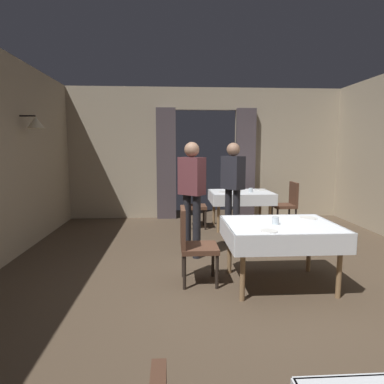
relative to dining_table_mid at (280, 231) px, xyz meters
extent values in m
plane|color=#4C3D2D|center=(-0.48, -0.17, -0.66)|extent=(10.08, 10.08, 0.00)
cylinder|color=black|center=(-3.50, 1.63, 1.46)|extent=(0.24, 0.02, 0.02)
cone|color=beige|center=(-3.38, 1.63, 1.36)|extent=(0.26, 0.26, 0.18)
cube|color=tan|center=(-2.43, 4.03, 0.84)|extent=(2.50, 0.12, 3.00)
cube|color=tan|center=(1.47, 4.03, 0.84)|extent=(2.50, 0.12, 3.00)
cube|color=tan|center=(-0.48, 4.03, 2.09)|extent=(1.40, 0.12, 0.50)
cube|color=#4C4247|center=(-1.40, 3.89, 0.60)|extent=(0.44, 0.14, 2.53)
cube|color=#4C4247|center=(0.44, 3.89, 0.60)|extent=(0.44, 0.14, 2.53)
cylinder|color=olive|center=(-0.53, -0.40, -0.31)|extent=(0.06, 0.06, 0.71)
cylinder|color=olive|center=(0.53, -0.40, -0.31)|extent=(0.06, 0.06, 0.71)
cylinder|color=olive|center=(-0.53, 0.40, -0.31)|extent=(0.06, 0.06, 0.71)
cylinder|color=olive|center=(0.53, 0.40, -0.31)|extent=(0.06, 0.06, 0.71)
cube|color=olive|center=(0.00, 0.00, 0.06)|extent=(1.22, 0.96, 0.03)
cube|color=white|center=(0.00, 0.00, 0.08)|extent=(1.28, 1.02, 0.01)
cube|color=white|center=(0.00, -0.51, -0.03)|extent=(1.28, 0.02, 0.23)
cube|color=white|center=(0.00, 0.51, -0.03)|extent=(1.28, 0.02, 0.23)
cube|color=white|center=(-0.64, 0.00, -0.03)|extent=(0.02, 1.02, 0.23)
cube|color=white|center=(0.64, 0.00, -0.03)|extent=(0.02, 1.02, 0.23)
cylinder|color=olive|center=(-0.38, 2.51, -0.31)|extent=(0.06, 0.06, 0.71)
cylinder|color=olive|center=(0.63, 2.51, -0.31)|extent=(0.06, 0.06, 0.71)
cylinder|color=olive|center=(-0.38, 3.22, -0.31)|extent=(0.06, 0.06, 0.71)
cylinder|color=olive|center=(0.63, 3.22, -0.31)|extent=(0.06, 0.06, 0.71)
cube|color=olive|center=(0.13, 2.86, 0.06)|extent=(1.17, 0.88, 0.03)
cube|color=white|center=(0.13, 2.86, 0.08)|extent=(1.23, 0.94, 0.01)
cube|color=white|center=(0.13, 2.40, -0.02)|extent=(1.23, 0.02, 0.22)
cube|color=white|center=(0.13, 3.33, -0.02)|extent=(1.23, 0.02, 0.22)
cube|color=white|center=(-0.49, 2.86, -0.02)|extent=(0.02, 0.94, 0.22)
cube|color=white|center=(0.74, 2.86, -0.02)|extent=(0.02, 0.94, 0.22)
cylinder|color=black|center=(-0.76, 0.30, -0.45)|extent=(0.04, 0.04, 0.42)
cylinder|color=black|center=(-0.76, -0.08, -0.45)|extent=(0.04, 0.04, 0.42)
cylinder|color=black|center=(-1.14, 0.30, -0.45)|extent=(0.04, 0.04, 0.42)
cylinder|color=black|center=(-1.14, -0.08, -0.45)|extent=(0.04, 0.04, 0.42)
cube|color=#513323|center=(-0.95, 0.11, -0.23)|extent=(0.44, 0.44, 0.06)
cube|color=#513323|center=(-1.15, 0.11, 0.03)|extent=(0.05, 0.42, 0.48)
cylinder|color=black|center=(0.86, 2.74, -0.45)|extent=(0.04, 0.04, 0.42)
cylinder|color=black|center=(0.86, 3.12, -0.45)|extent=(0.04, 0.04, 0.42)
cylinder|color=black|center=(1.24, 2.74, -0.45)|extent=(0.04, 0.04, 0.42)
cylinder|color=black|center=(1.24, 3.12, -0.45)|extent=(0.04, 0.04, 0.42)
cube|color=#513323|center=(1.05, 2.93, -0.23)|extent=(0.44, 0.44, 0.06)
cube|color=#513323|center=(1.25, 2.93, 0.03)|extent=(0.05, 0.42, 0.48)
cylinder|color=black|center=(-0.61, 3.12, -0.45)|extent=(0.04, 0.04, 0.42)
cylinder|color=black|center=(-0.61, 2.74, -0.45)|extent=(0.04, 0.04, 0.42)
cylinder|color=black|center=(-0.99, 3.12, -0.45)|extent=(0.04, 0.04, 0.42)
cylinder|color=black|center=(-0.99, 2.74, -0.45)|extent=(0.04, 0.04, 0.42)
cube|color=#513323|center=(-0.80, 2.93, -0.23)|extent=(0.44, 0.44, 0.06)
cube|color=#513323|center=(-1.00, 2.93, 0.03)|extent=(0.05, 0.42, 0.48)
cylinder|color=silver|center=(-0.08, -0.04, 0.13)|extent=(0.08, 0.08, 0.09)
cylinder|color=white|center=(-0.25, -0.37, 0.09)|extent=(0.19, 0.19, 0.01)
cylinder|color=white|center=(0.44, 0.25, 0.09)|extent=(0.22, 0.22, 0.01)
cylinder|color=white|center=(-0.26, 2.77, 0.09)|extent=(0.18, 0.18, 0.01)
cylinder|color=silver|center=(0.30, 2.76, 0.13)|extent=(0.08, 0.08, 0.09)
cylinder|color=white|center=(0.04, 2.98, 0.09)|extent=(0.24, 0.24, 0.01)
cylinder|color=white|center=(0.59, 3.08, 0.09)|extent=(0.23, 0.23, 0.01)
cylinder|color=black|center=(-1.05, 1.15, -0.19)|extent=(0.12, 0.12, 0.95)
cylinder|color=black|center=(-0.92, 1.03, -0.19)|extent=(0.12, 0.12, 0.95)
cube|color=brown|center=(-0.98, 1.09, 0.56)|extent=(0.42, 0.40, 0.55)
sphere|color=#9E755B|center=(-0.98, 1.09, 0.95)|extent=(0.22, 0.22, 0.22)
cylinder|color=black|center=(-0.31, 1.78, -0.19)|extent=(0.12, 0.12, 0.95)
cylinder|color=black|center=(-0.20, 1.64, -0.19)|extent=(0.12, 0.12, 0.95)
cube|color=#26262D|center=(-0.26, 1.71, 0.56)|extent=(0.39, 0.42, 0.55)
sphere|color=#9E755B|center=(-0.26, 1.71, 0.95)|extent=(0.22, 0.22, 0.22)
camera|label=1|loc=(-1.28, -3.76, 0.97)|focal=31.07mm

